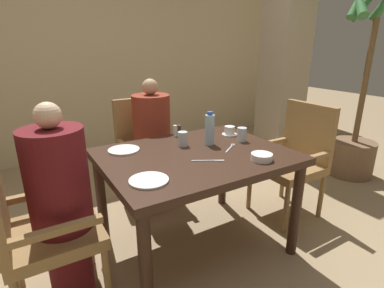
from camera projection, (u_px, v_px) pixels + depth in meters
ground_plane at (195, 246)px, 2.23m from camera, size 16.00×16.00×0.00m
wall_back at (94, 46)px, 3.76m from camera, size 8.00×0.06×2.80m
pillar_stone at (285, 51)px, 3.65m from camera, size 0.45×0.45×2.70m
dining_table at (196, 166)px, 2.03m from camera, size 1.23×0.95×0.74m
chair_left_side at (35, 225)px, 1.58m from camera, size 0.49×0.49×0.96m
diner_in_left_chair at (62, 205)px, 1.62m from camera, size 0.32×0.32×1.17m
chair_far_side at (147, 147)px, 2.77m from camera, size 0.49×0.49×0.96m
diner_in_far_chair at (153, 144)px, 2.63m from camera, size 0.32×0.32×1.16m
chair_right_side at (295, 155)px, 2.56m from camera, size 0.49×0.49×0.96m
potted_palm at (361, 108)px, 3.21m from camera, size 0.72×0.72×2.24m
plate_main_left at (149, 180)px, 1.59m from camera, size 0.21×0.21×0.01m
plate_main_right at (124, 150)px, 2.04m from camera, size 0.21×0.21×0.01m
teacup_with_saucer at (230, 131)px, 2.39m from camera, size 0.12×0.12×0.07m
bowl_small at (262, 157)px, 1.87m from camera, size 0.13×0.13×0.04m
water_bottle at (210, 129)px, 2.14m from camera, size 0.07×0.07×0.24m
glass_tall_near at (183, 139)px, 2.13m from camera, size 0.07×0.07×0.10m
glass_tall_mid at (242, 134)px, 2.23m from camera, size 0.07×0.07×0.10m
salt_shaker at (175, 131)px, 2.35m from camera, size 0.03×0.03×0.09m
pepper_shaker at (180, 130)px, 2.37m from camera, size 0.03×0.03×0.08m
fork_beside_plate at (231, 147)px, 2.10m from camera, size 0.17×0.13×0.00m
knife_beside_plate at (209, 161)px, 1.86m from camera, size 0.19×0.11×0.00m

